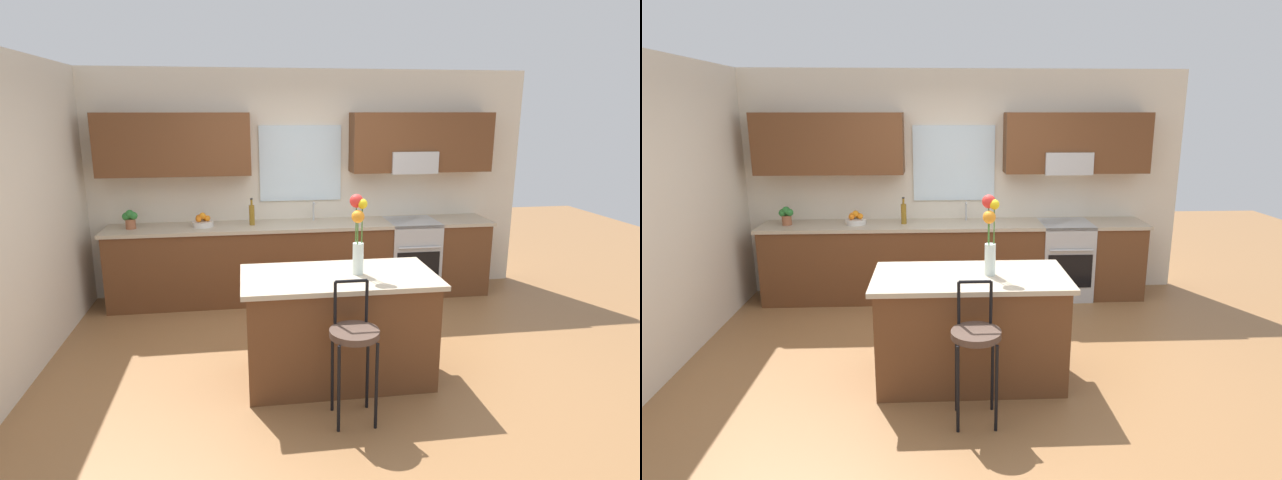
# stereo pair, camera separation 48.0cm
# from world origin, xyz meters

# --- Properties ---
(ground_plane) EXTENTS (14.00, 14.00, 0.00)m
(ground_plane) POSITION_xyz_m (0.00, 0.00, 0.00)
(ground_plane) COLOR olive
(wall_left) EXTENTS (0.12, 4.60, 2.70)m
(wall_left) POSITION_xyz_m (-2.56, 0.30, 1.35)
(wall_left) COLOR beige
(wall_left) RESTS_ON ground
(back_wall_assembly) EXTENTS (5.60, 0.50, 2.70)m
(back_wall_assembly) POSITION_xyz_m (0.03, 1.99, 1.51)
(back_wall_assembly) COLOR beige
(back_wall_assembly) RESTS_ON ground
(counter_run) EXTENTS (4.56, 0.64, 0.92)m
(counter_run) POSITION_xyz_m (0.00, 1.70, 0.47)
(counter_run) COLOR brown
(counter_run) RESTS_ON ground
(sink_faucet) EXTENTS (0.02, 0.13, 0.23)m
(sink_faucet) POSITION_xyz_m (0.14, 1.84, 1.06)
(sink_faucet) COLOR #B7BABC
(sink_faucet) RESTS_ON counter_run
(oven_range) EXTENTS (0.60, 0.64, 0.92)m
(oven_range) POSITION_xyz_m (1.33, 1.68, 0.46)
(oven_range) COLOR #B7BABC
(oven_range) RESTS_ON ground
(kitchen_island) EXTENTS (1.59, 0.83, 0.92)m
(kitchen_island) POSITION_xyz_m (0.06, -0.31, 0.46)
(kitchen_island) COLOR brown
(kitchen_island) RESTS_ON ground
(bar_stool_near) EXTENTS (0.36, 0.36, 1.04)m
(bar_stool_near) POSITION_xyz_m (0.06, -0.93, 0.64)
(bar_stool_near) COLOR black
(bar_stool_near) RESTS_ON ground
(flower_vase) EXTENTS (0.14, 0.18, 0.65)m
(flower_vase) POSITION_xyz_m (0.21, -0.31, 1.30)
(flower_vase) COLOR silver
(flower_vase) RESTS_ON kitchen_island
(fruit_bowl_oranges) EXTENTS (0.24, 0.24, 0.16)m
(fruit_bowl_oranges) POSITION_xyz_m (-1.17, 1.70, 0.98)
(fruit_bowl_oranges) COLOR silver
(fruit_bowl_oranges) RESTS_ON counter_run
(bottle_olive_oil) EXTENTS (0.06, 0.06, 0.32)m
(bottle_olive_oil) POSITION_xyz_m (-0.61, 1.70, 1.05)
(bottle_olive_oil) COLOR olive
(bottle_olive_oil) RESTS_ON counter_run
(potted_plant_small) EXTENTS (0.17, 0.11, 0.22)m
(potted_plant_small) POSITION_xyz_m (-1.97, 1.70, 1.04)
(potted_plant_small) COLOR #9E5B3D
(potted_plant_small) RESTS_ON counter_run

